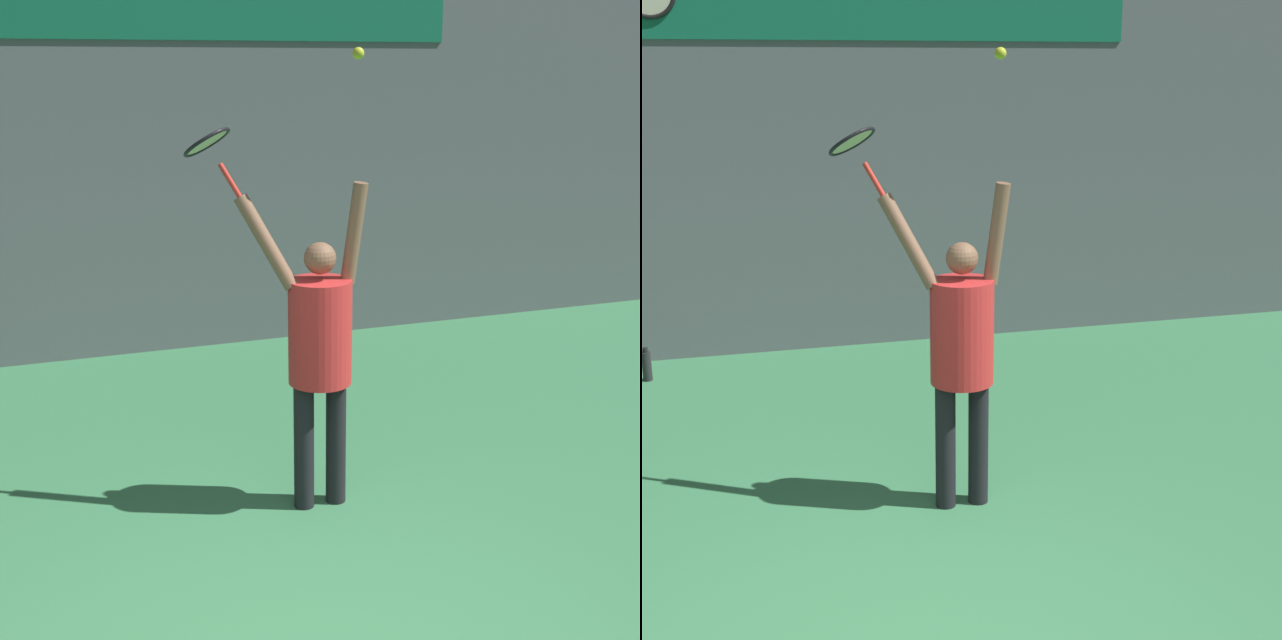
% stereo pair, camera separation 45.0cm
% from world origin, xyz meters
% --- Properties ---
extents(back_wall, '(18.00, 0.10, 5.00)m').
position_xyz_m(back_wall, '(0.00, 5.48, 2.50)').
color(back_wall, slate).
rests_on(back_wall, ground_plane).
extents(tennis_player, '(0.79, 0.47, 2.09)m').
position_xyz_m(tennis_player, '(0.67, 1.86, 1.09)').
color(tennis_player, black).
rests_on(tennis_player, ground_plane).
extents(tennis_racket, '(0.42, 0.42, 0.42)m').
position_xyz_m(tennis_racket, '(0.09, 2.18, 2.30)').
color(tennis_racket, red).
extents(tennis_ball, '(0.07, 0.07, 0.07)m').
position_xyz_m(tennis_ball, '(0.89, 1.79, 2.82)').
color(tennis_ball, '#CCDB2D').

